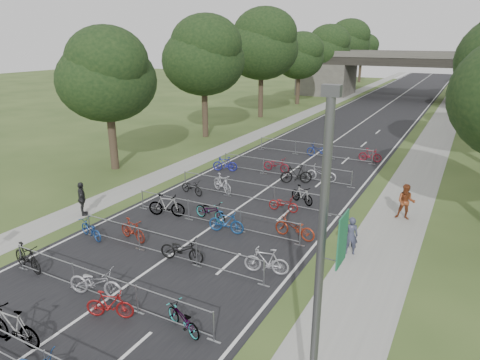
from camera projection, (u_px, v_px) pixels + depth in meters
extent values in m
cube|color=black|center=(377.00, 112.00, 54.09)|extent=(11.00, 140.00, 0.01)
cube|color=gray|center=(446.00, 118.00, 50.46)|extent=(3.00, 140.00, 0.01)
cube|color=gray|center=(320.00, 108.00, 57.48)|extent=(2.00, 140.00, 0.01)
cube|color=silver|center=(377.00, 112.00, 54.09)|extent=(0.12, 140.00, 0.00)
cube|color=#4C4943|center=(326.00, 79.00, 71.00)|extent=(8.00, 8.00, 5.00)
cube|color=black|center=(401.00, 61.00, 64.81)|extent=(30.00, 8.00, 1.20)
cube|color=#4C4943|center=(398.00, 55.00, 61.33)|extent=(30.00, 0.40, 0.90)
cube|color=#4C4943|center=(406.00, 53.00, 67.66)|extent=(30.00, 0.40, 0.90)
cylinder|color=#4C4C51|center=(319.00, 286.00, 9.07)|extent=(0.18, 0.18, 8.00)
cube|color=#4C4C51|center=(332.00, 91.00, 7.77)|extent=(0.35, 0.18, 0.22)
cube|color=#1B5F3F|center=(342.00, 240.00, 8.50)|extent=(0.03, 0.65, 1.10)
cylinder|color=#33261C|center=(113.00, 140.00, 30.31)|extent=(0.56, 0.56, 4.20)
ellipsoid|color=black|center=(107.00, 81.00, 29.00)|extent=(6.72, 6.72, 5.51)
sphere|color=black|center=(106.00, 61.00, 27.89)|extent=(5.38, 5.38, 5.38)
sphere|color=black|center=(108.00, 92.00, 29.91)|extent=(4.37, 4.37, 4.37)
cylinder|color=#33261C|center=(205.00, 112.00, 40.22)|extent=(0.56, 0.56, 4.72)
ellipsoid|color=black|center=(204.00, 61.00, 38.75)|extent=(7.56, 7.56, 6.20)
sphere|color=black|center=(206.00, 44.00, 37.58)|extent=(6.05, 6.05, 6.05)
sphere|color=black|center=(202.00, 71.00, 39.69)|extent=(4.91, 4.91, 4.91)
cylinder|color=#33261C|center=(261.00, 95.00, 50.13)|extent=(0.56, 0.56, 5.25)
ellipsoid|color=black|center=(261.00, 49.00, 48.50)|extent=(8.40, 8.40, 6.89)
sphere|color=black|center=(265.00, 33.00, 47.28)|extent=(6.72, 6.72, 6.72)
sphere|color=black|center=(259.00, 58.00, 49.48)|extent=(5.46, 5.46, 5.46)
cylinder|color=#33261C|center=(298.00, 89.00, 60.30)|extent=(0.56, 0.56, 4.20)
ellipsoid|color=black|center=(299.00, 59.00, 58.99)|extent=(6.72, 6.72, 5.51)
sphere|color=black|center=(302.00, 49.00, 57.88)|extent=(5.38, 5.38, 5.38)
sphere|color=black|center=(297.00, 65.00, 59.90)|extent=(4.37, 4.37, 4.37)
cylinder|color=#33261C|center=(324.00, 80.00, 70.21)|extent=(0.56, 0.56, 4.72)
ellipsoid|color=black|center=(326.00, 51.00, 68.75)|extent=(7.56, 7.56, 6.20)
sphere|color=black|center=(330.00, 41.00, 67.58)|extent=(6.05, 6.05, 6.05)
sphere|color=black|center=(324.00, 57.00, 69.69)|extent=(4.91, 4.91, 4.91)
cylinder|color=#33261C|center=(345.00, 73.00, 80.13)|extent=(0.56, 0.56, 5.25)
ellipsoid|color=black|center=(347.00, 45.00, 78.50)|extent=(8.40, 8.40, 6.89)
sphere|color=black|center=(350.00, 35.00, 77.28)|extent=(6.72, 6.72, 6.72)
sphere|color=black|center=(344.00, 50.00, 79.47)|extent=(5.46, 5.46, 5.46)
cylinder|color=#33261C|center=(360.00, 72.00, 90.29)|extent=(0.56, 0.56, 4.20)
ellipsoid|color=black|center=(362.00, 52.00, 88.99)|extent=(6.72, 6.72, 5.51)
sphere|color=black|center=(365.00, 45.00, 87.87)|extent=(5.38, 5.38, 5.38)
sphere|color=black|center=(359.00, 56.00, 89.90)|extent=(4.37, 4.37, 4.37)
cylinder|color=gray|center=(8.00, 334.00, 12.10)|extent=(9.20, 0.04, 0.04)
cylinder|color=gray|center=(13.00, 359.00, 12.37)|extent=(9.20, 0.04, 0.04)
cylinder|color=gray|center=(103.00, 275.00, 15.10)|extent=(9.20, 0.04, 0.04)
cylinder|color=gray|center=(105.00, 296.00, 15.37)|extent=(9.20, 0.04, 0.04)
cylinder|color=gray|center=(21.00, 257.00, 17.34)|extent=(0.05, 0.05, 1.10)
cube|color=gray|center=(23.00, 269.00, 17.51)|extent=(0.50, 0.08, 0.03)
cylinder|color=gray|center=(74.00, 276.00, 15.95)|extent=(0.05, 0.05, 1.10)
cube|color=gray|center=(76.00, 289.00, 16.12)|extent=(0.50, 0.08, 0.03)
cylinder|color=gray|center=(137.00, 299.00, 14.56)|extent=(0.05, 0.05, 1.10)
cube|color=gray|center=(138.00, 312.00, 14.73)|extent=(0.50, 0.08, 0.03)
cylinder|color=gray|center=(214.00, 327.00, 13.17)|extent=(0.05, 0.05, 1.10)
cube|color=gray|center=(214.00, 341.00, 13.34)|extent=(0.50, 0.08, 0.03)
cylinder|color=gray|center=(166.00, 236.00, 18.09)|extent=(9.20, 0.04, 0.04)
cylinder|color=gray|center=(167.00, 254.00, 18.37)|extent=(9.20, 0.04, 0.04)
cylinder|color=gray|center=(89.00, 225.00, 20.34)|extent=(0.05, 0.05, 1.10)
cube|color=gray|center=(91.00, 235.00, 20.51)|extent=(0.50, 0.08, 0.03)
cylinder|color=gray|center=(139.00, 238.00, 18.95)|extent=(0.05, 0.05, 1.10)
cube|color=gray|center=(140.00, 249.00, 19.12)|extent=(0.50, 0.08, 0.03)
cylinder|color=gray|center=(196.00, 254.00, 17.56)|extent=(0.05, 0.05, 1.10)
cube|color=gray|center=(197.00, 266.00, 17.73)|extent=(0.50, 0.08, 0.03)
cylinder|color=gray|center=(264.00, 273.00, 16.17)|extent=(0.05, 0.05, 1.10)
cube|color=gray|center=(264.00, 285.00, 16.34)|extent=(0.50, 0.08, 0.03)
cylinder|color=gray|center=(213.00, 206.00, 21.26)|extent=(9.20, 0.04, 0.04)
cylinder|color=gray|center=(214.00, 222.00, 21.54)|extent=(9.20, 0.04, 0.04)
cylinder|color=gray|center=(143.00, 199.00, 23.50)|extent=(0.05, 0.05, 1.10)
cube|color=gray|center=(143.00, 209.00, 23.67)|extent=(0.50, 0.08, 0.03)
cylinder|color=gray|center=(188.00, 210.00, 22.11)|extent=(0.05, 0.05, 1.10)
cube|color=gray|center=(189.00, 219.00, 22.28)|extent=(0.50, 0.08, 0.03)
cylinder|color=gray|center=(240.00, 221.00, 20.72)|extent=(0.05, 0.05, 1.10)
cube|color=gray|center=(240.00, 231.00, 20.89)|extent=(0.50, 0.08, 0.03)
cylinder|color=gray|center=(300.00, 234.00, 19.33)|extent=(0.05, 0.05, 1.10)
cube|color=gray|center=(299.00, 245.00, 19.50)|extent=(0.50, 0.08, 0.03)
cylinder|color=gray|center=(250.00, 183.00, 24.59)|extent=(9.20, 0.04, 0.04)
cylinder|color=gray|center=(250.00, 197.00, 24.87)|extent=(9.20, 0.04, 0.04)
cylinder|color=gray|center=(185.00, 179.00, 26.84)|extent=(0.05, 0.05, 1.10)
cube|color=gray|center=(185.00, 187.00, 27.01)|extent=(0.50, 0.08, 0.03)
cylinder|color=gray|center=(227.00, 187.00, 25.45)|extent=(0.05, 0.05, 1.10)
cube|color=gray|center=(227.00, 196.00, 25.62)|extent=(0.50, 0.08, 0.03)
cylinder|color=gray|center=(274.00, 196.00, 24.06)|extent=(0.05, 0.05, 1.10)
cube|color=gray|center=(274.00, 205.00, 24.23)|extent=(0.50, 0.08, 0.03)
cylinder|color=gray|center=(327.00, 205.00, 22.67)|extent=(0.05, 0.05, 1.10)
cube|color=gray|center=(326.00, 215.00, 22.84)|extent=(0.50, 0.08, 0.03)
cylinder|color=gray|center=(284.00, 162.00, 28.76)|extent=(9.20, 0.04, 0.04)
cylinder|color=gray|center=(284.00, 174.00, 29.03)|extent=(9.20, 0.04, 0.04)
cylinder|color=gray|center=(225.00, 160.00, 31.00)|extent=(0.05, 0.05, 1.10)
cube|color=gray|center=(225.00, 167.00, 31.17)|extent=(0.50, 0.08, 0.03)
cylinder|color=gray|center=(263.00, 166.00, 29.61)|extent=(0.05, 0.05, 1.10)
cube|color=gray|center=(263.00, 173.00, 29.78)|extent=(0.50, 0.08, 0.03)
cylinder|color=gray|center=(305.00, 172.00, 28.22)|extent=(0.05, 0.05, 1.10)
cube|color=gray|center=(305.00, 180.00, 28.39)|extent=(0.50, 0.08, 0.03)
cylinder|color=gray|center=(352.00, 179.00, 26.83)|extent=(0.05, 0.05, 1.10)
cube|color=gray|center=(351.00, 187.00, 27.00)|extent=(0.50, 0.08, 0.03)
cylinder|color=gray|center=(314.00, 144.00, 33.76)|extent=(9.20, 0.04, 0.04)
cylinder|color=gray|center=(313.00, 154.00, 34.03)|extent=(9.20, 0.04, 0.04)
cylinder|color=gray|center=(261.00, 143.00, 36.00)|extent=(0.05, 0.05, 1.10)
cube|color=gray|center=(261.00, 149.00, 36.17)|extent=(0.50, 0.08, 0.03)
cylinder|color=gray|center=(295.00, 147.00, 34.61)|extent=(0.05, 0.05, 1.10)
cube|color=gray|center=(295.00, 154.00, 34.78)|extent=(0.50, 0.08, 0.03)
cylinder|color=gray|center=(332.00, 152.00, 33.22)|extent=(0.05, 0.05, 1.10)
cube|color=gray|center=(332.00, 159.00, 33.39)|extent=(0.50, 0.08, 0.03)
cylinder|color=gray|center=(373.00, 157.00, 31.83)|extent=(0.05, 0.05, 1.10)
cube|color=gray|center=(372.00, 164.00, 32.00)|extent=(0.50, 0.08, 0.03)
imported|color=gray|center=(13.00, 327.00, 13.05)|extent=(2.15, 0.81, 1.26)
imported|color=black|center=(27.00, 258.00, 17.25)|extent=(1.98, 0.81, 1.16)
imported|color=#9E9EA5|center=(96.00, 282.00, 15.53)|extent=(2.25, 1.20, 1.12)
imported|color=maroon|center=(110.00, 305.00, 14.33)|extent=(1.73, 1.06, 1.01)
imported|color=gray|center=(183.00, 319.00, 13.69)|extent=(1.80, 1.13, 0.90)
imported|color=navy|center=(91.00, 229.00, 20.05)|extent=(1.85, 1.04, 0.92)
imported|color=maroon|center=(133.00, 230.00, 19.84)|extent=(1.82, 0.83, 1.05)
imported|color=black|center=(182.00, 250.00, 17.97)|extent=(2.08, 0.98, 1.05)
imported|color=#A7A6AE|center=(266.00, 261.00, 17.03)|extent=(1.90, 0.92, 1.10)
imported|color=gray|center=(167.00, 206.00, 22.52)|extent=(2.08, 1.13, 1.20)
imported|color=gray|center=(210.00, 211.00, 22.04)|extent=(2.06, 1.02, 1.04)
imported|color=navy|center=(226.00, 222.00, 20.61)|extent=(1.87, 0.76, 1.09)
imported|color=maroon|center=(295.00, 228.00, 20.03)|extent=(2.10, 0.89, 1.08)
imported|color=black|center=(192.00, 187.00, 25.73)|extent=(1.80, 0.94, 0.90)
imported|color=#BABBC3|center=(222.00, 183.00, 26.03)|extent=(1.94, 1.35, 1.15)
imported|color=maroon|center=(284.00, 204.00, 23.21)|extent=(1.71, 0.69, 0.88)
imported|color=gray|center=(302.00, 195.00, 24.28)|extent=(1.76, 1.20, 1.03)
imported|color=navy|center=(225.00, 164.00, 30.18)|extent=(1.82, 1.02, 1.06)
imported|color=maroon|center=(276.00, 165.00, 30.04)|extent=(2.00, 0.76, 1.04)
imported|color=black|center=(296.00, 174.00, 27.66)|extent=(2.08, 1.43, 1.23)
imported|color=silver|center=(321.00, 174.00, 28.07)|extent=(2.01, 0.74, 1.05)
imported|color=navy|center=(319.00, 151.00, 33.73)|extent=(2.08, 0.84, 1.07)
imported|color=maroon|center=(370.00, 155.00, 32.48)|extent=(1.74, 0.53, 1.04)
imported|color=#33364D|center=(351.00, 236.00, 18.50)|extent=(0.74, 0.61, 1.73)
imported|color=brown|center=(406.00, 202.00, 22.05)|extent=(0.98, 0.79, 1.89)
imported|color=black|center=(82.00, 199.00, 22.55)|extent=(1.11, 1.03, 1.83)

